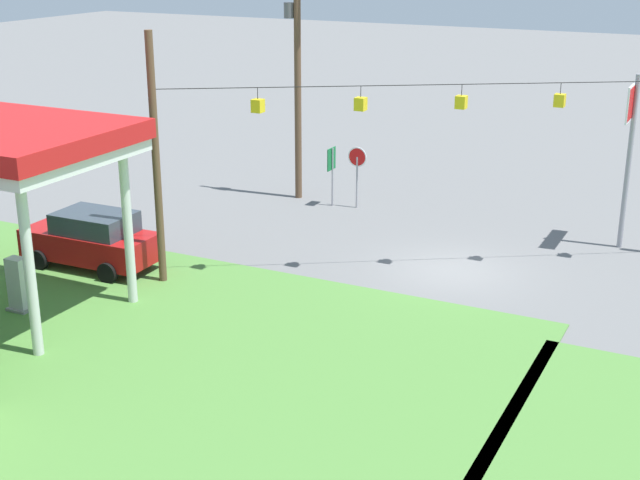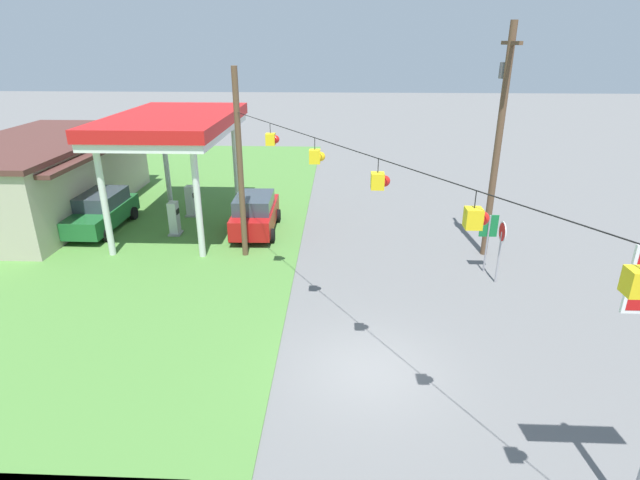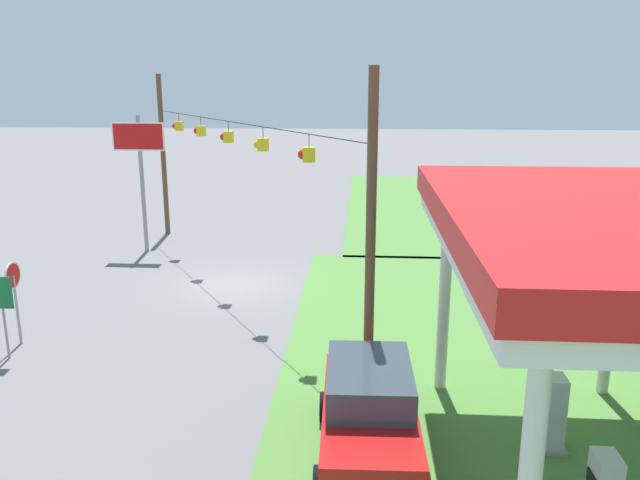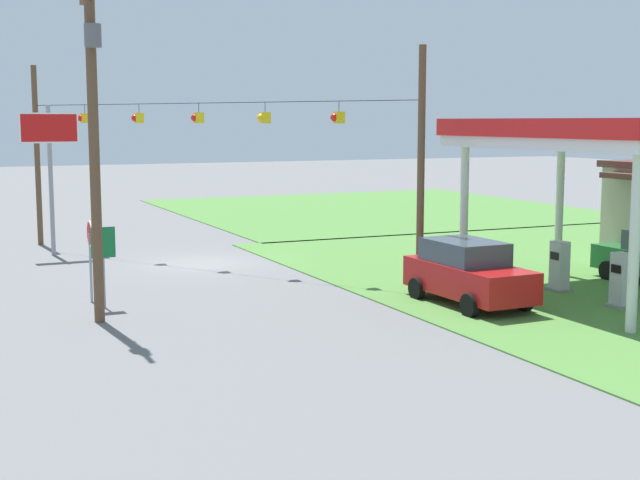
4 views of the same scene
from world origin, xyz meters
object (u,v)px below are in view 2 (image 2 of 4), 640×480
fuel_pump_far (191,202)px  route_sign (488,232)px  gas_station_canopy (174,126)px  utility_pole_main (499,133)px  fuel_pump_near (174,219)px  stop_sign_roadside (501,239)px  car_at_pumps_rear (101,211)px  car_at_pumps_front (255,213)px  gas_station_store (42,177)px

fuel_pump_far → route_sign: (-6.22, -13.77, 0.93)m
gas_station_canopy → utility_pole_main: 14.57m
fuel_pump_near → route_sign: bearing=-104.1°
gas_station_canopy → utility_pole_main: utility_pole_main is taller
gas_station_canopy → stop_sign_roadside: (-5.87, -13.97, -3.18)m
gas_station_canopy → stop_sign_roadside: 15.49m
car_at_pumps_rear → route_sign: (-4.10, -17.58, 0.77)m
gas_station_canopy → car_at_pumps_front: size_ratio=2.03×
gas_station_canopy → car_at_pumps_rear: 5.61m
fuel_pump_near → route_sign: route_sign is taller
gas_station_canopy → car_at_pumps_rear: (-0.74, 3.81, -4.05)m
fuel_pump_near → fuel_pump_far: same height
fuel_pump_far → car_at_pumps_rear: size_ratio=0.33×
fuel_pump_far → utility_pole_main: bearing=-107.2°
utility_pole_main → fuel_pump_near: bearing=83.4°
gas_station_canopy → route_sign: gas_station_canopy is taller
fuel_pump_near → gas_station_canopy: bearing=0.1°
gas_station_store → fuel_pump_far: (-0.17, -7.87, -1.23)m
car_at_pumps_rear → fuel_pump_near: bearing=81.1°
utility_pole_main → route_sign: bearing=165.4°
car_at_pumps_rear → route_sign: size_ratio=2.05×
stop_sign_roadside → route_sign: (1.03, 0.20, -0.10)m
gas_station_canopy → route_sign: 14.96m
fuel_pump_far → route_sign: route_sign is taller
fuel_pump_far → car_at_pumps_front: car_at_pumps_front is taller
gas_station_store → utility_pole_main: bearing=-101.7°
car_at_pumps_front → stop_sign_roadside: (-5.00, -10.16, 0.83)m
gas_station_store → utility_pole_main: 22.82m
utility_pole_main → gas_station_canopy: bearing=78.0°
utility_pole_main → stop_sign_roadside: bearing=174.5°
route_sign → gas_station_canopy: bearing=70.6°
gas_station_canopy → car_at_pumps_front: gas_station_canopy is taller
fuel_pump_near → stop_sign_roadside: size_ratio=0.66×
fuel_pump_far → fuel_pump_near: bearing=180.0°
gas_station_store → car_at_pumps_rear: (-2.29, -4.06, -1.07)m
stop_sign_roadside → route_sign: bearing=-168.9°
car_at_pumps_rear → route_sign: route_sign is taller
fuel_pump_near → fuel_pump_far: (2.76, 0.00, 0.00)m
stop_sign_roadside → fuel_pump_near: bearing=-107.8°
gas_station_store → utility_pole_main: size_ratio=1.38×
stop_sign_roadside → car_at_pumps_front: bearing=-116.2°
gas_station_canopy → car_at_pumps_front: (-0.88, -3.81, -4.01)m
fuel_pump_near → utility_pole_main: (-1.65, -14.24, 4.50)m
gas_station_canopy → stop_sign_roadside: bearing=-112.8°
fuel_pump_far → utility_pole_main: size_ratio=0.17×
utility_pole_main → fuel_pump_far: bearing=72.8°
gas_station_canopy → car_at_pumps_rear: gas_station_canopy is taller
car_at_pumps_front → fuel_pump_far: bearing=58.1°
gas_station_canopy → fuel_pump_near: size_ratio=5.61×
fuel_pump_far → gas_station_canopy: bearing=179.9°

